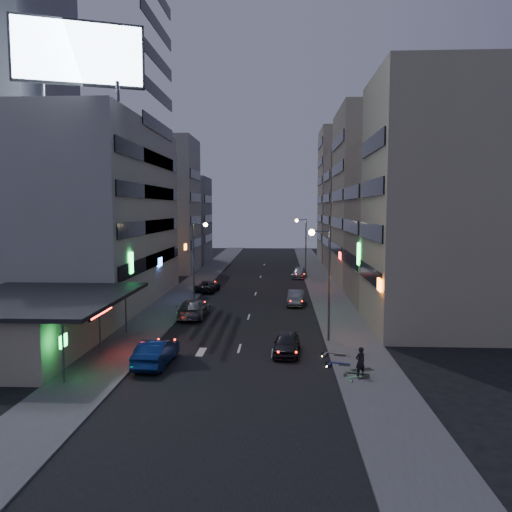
# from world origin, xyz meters

# --- Properties ---
(ground) EXTENTS (180.00, 180.00, 0.00)m
(ground) POSITION_xyz_m (0.00, 0.00, 0.00)
(ground) COLOR black
(ground) RESTS_ON ground
(sidewalk_left) EXTENTS (4.00, 120.00, 0.12)m
(sidewalk_left) POSITION_xyz_m (-8.00, 30.00, 0.06)
(sidewalk_left) COLOR #4C4C4F
(sidewalk_left) RESTS_ON ground
(sidewalk_right) EXTENTS (4.00, 120.00, 0.12)m
(sidewalk_right) POSITION_xyz_m (8.00, 30.00, 0.06)
(sidewalk_right) COLOR #4C4C4F
(sidewalk_right) RESTS_ON ground
(food_court) EXTENTS (11.00, 13.00, 3.88)m
(food_court) POSITION_xyz_m (-13.90, 2.00, 1.98)
(food_court) COLOR tan
(food_court) RESTS_ON ground
(white_building) EXTENTS (14.00, 24.00, 18.00)m
(white_building) POSITION_xyz_m (-17.00, 20.00, 9.00)
(white_building) COLOR #A9A9A4
(white_building) RESTS_ON ground
(grey_tower) EXTENTS (10.00, 14.00, 34.00)m
(grey_tower) POSITION_xyz_m (-26.00, 23.00, 17.00)
(grey_tower) COLOR gray
(grey_tower) RESTS_ON ground
(shophouse_near) EXTENTS (10.00, 11.00, 20.00)m
(shophouse_near) POSITION_xyz_m (15.00, 10.50, 10.00)
(shophouse_near) COLOR tan
(shophouse_near) RESTS_ON ground
(shophouse_mid) EXTENTS (11.00, 12.00, 16.00)m
(shophouse_mid) POSITION_xyz_m (15.50, 22.00, 8.00)
(shophouse_mid) COLOR gray
(shophouse_mid) RESTS_ON ground
(shophouse_far) EXTENTS (10.00, 14.00, 22.00)m
(shophouse_far) POSITION_xyz_m (15.00, 35.00, 11.00)
(shophouse_far) COLOR tan
(shophouse_far) RESTS_ON ground
(far_left_a) EXTENTS (11.00, 10.00, 20.00)m
(far_left_a) POSITION_xyz_m (-15.50, 45.00, 10.00)
(far_left_a) COLOR #A9A9A4
(far_left_a) RESTS_ON ground
(far_left_b) EXTENTS (12.00, 10.00, 15.00)m
(far_left_b) POSITION_xyz_m (-16.00, 58.00, 7.50)
(far_left_b) COLOR gray
(far_left_b) RESTS_ON ground
(far_right_a) EXTENTS (11.00, 12.00, 18.00)m
(far_right_a) POSITION_xyz_m (15.50, 50.00, 9.00)
(far_right_a) COLOR gray
(far_right_a) RESTS_ON ground
(far_right_b) EXTENTS (12.00, 12.00, 24.00)m
(far_right_b) POSITION_xyz_m (16.00, 64.00, 12.00)
(far_right_b) COLOR tan
(far_right_b) RESTS_ON ground
(billboard) EXTENTS (9.52, 3.75, 6.20)m
(billboard) POSITION_xyz_m (-12.99, 9.97, 21.66)
(billboard) COLOR #595B60
(billboard) RESTS_ON white_building
(street_lamp_right_near) EXTENTS (1.60, 0.44, 8.02)m
(street_lamp_right_near) POSITION_xyz_m (5.90, 6.00, 5.36)
(street_lamp_right_near) COLOR #595B60
(street_lamp_right_near) RESTS_ON sidewalk_right
(street_lamp_left) EXTENTS (1.60, 0.44, 8.02)m
(street_lamp_left) POSITION_xyz_m (-5.90, 22.00, 5.36)
(street_lamp_left) COLOR #595B60
(street_lamp_left) RESTS_ON sidewalk_left
(street_lamp_right_far) EXTENTS (1.60, 0.44, 8.02)m
(street_lamp_right_far) POSITION_xyz_m (5.90, 40.00, 5.36)
(street_lamp_right_far) COLOR #595B60
(street_lamp_right_far) RESTS_ON sidewalk_right
(parked_car_right_near) EXTENTS (1.99, 4.29, 1.42)m
(parked_car_right_near) POSITION_xyz_m (3.24, 2.91, 0.71)
(parked_car_right_near) COLOR #26262B
(parked_car_right_near) RESTS_ON ground
(parked_car_right_mid) EXTENTS (1.86, 4.40, 1.41)m
(parked_car_right_mid) POSITION_xyz_m (4.31, 19.75, 0.71)
(parked_car_right_mid) COLOR gray
(parked_car_right_mid) RESTS_ON ground
(parked_car_left) EXTENTS (2.66, 4.86, 1.29)m
(parked_car_left) POSITION_xyz_m (-5.60, 27.18, 0.65)
(parked_car_left) COLOR #28292E
(parked_car_left) RESTS_ON ground
(parked_car_right_far) EXTENTS (2.37, 4.76, 1.33)m
(parked_car_right_far) POSITION_xyz_m (5.41, 39.28, 0.66)
(parked_car_right_far) COLOR #999DA1
(parked_car_right_far) RESTS_ON ground
(road_car_blue) EXTENTS (1.95, 4.94, 1.60)m
(road_car_blue) POSITION_xyz_m (-4.80, 0.14, 0.80)
(road_car_blue) COLOR navy
(road_car_blue) RESTS_ON ground
(road_car_silver) EXTENTS (2.36, 5.65, 1.63)m
(road_car_silver) POSITION_xyz_m (-4.86, 13.61, 0.82)
(road_car_silver) COLOR gray
(road_car_silver) RESTS_ON ground
(person) EXTENTS (0.74, 0.65, 1.71)m
(person) POSITION_xyz_m (7.35, -1.72, 0.98)
(person) COLOR black
(person) RESTS_ON sidewalk_right
(scooter_black_a) EXTENTS (1.19, 2.14, 1.24)m
(scooter_black_a) POSITION_xyz_m (7.98, -1.32, 0.74)
(scooter_black_a) COLOR black
(scooter_black_a) RESTS_ON sidewalk_right
(scooter_silver_a) EXTENTS (1.30, 1.99, 1.15)m
(scooter_silver_a) POSITION_xyz_m (7.63, -1.54, 0.70)
(scooter_silver_a) COLOR #93959A
(scooter_silver_a) RESTS_ON sidewalk_right
(scooter_blue) EXTENTS (1.10, 2.03, 1.18)m
(scooter_blue) POSITION_xyz_m (7.15, 0.58, 0.71)
(scooter_blue) COLOR navy
(scooter_blue) RESTS_ON sidewalk_right
(scooter_black_b) EXTENTS (1.24, 1.98, 1.15)m
(scooter_black_b) POSITION_xyz_m (8.16, -0.09, 0.69)
(scooter_black_b) COLOR black
(scooter_black_b) RESTS_ON sidewalk_right
(scooter_silver_b) EXTENTS (1.29, 2.16, 1.25)m
(scooter_silver_b) POSITION_xyz_m (7.13, 2.57, 0.75)
(scooter_silver_b) COLOR gray
(scooter_silver_b) RESTS_ON sidewalk_right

